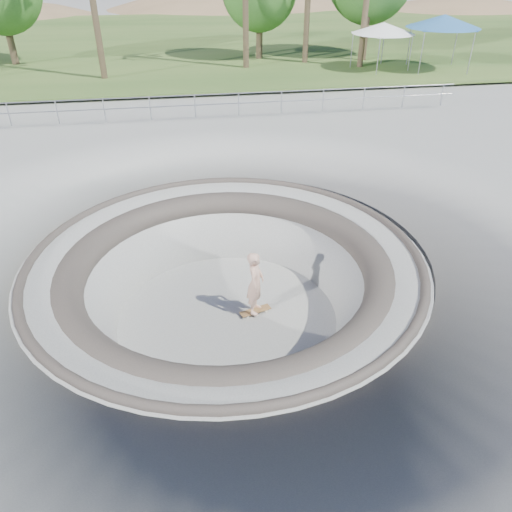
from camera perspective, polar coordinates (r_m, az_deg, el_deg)
name	(u,v)px	position (r m, az deg, el deg)	size (l,w,h in m)	color
ground	(225,258)	(12.93, -3.53, -0.21)	(180.00, 180.00, 0.00)	#A6A6A1
skate_bowl	(227,313)	(13.99, -3.29, -6.57)	(14.00, 14.00, 4.10)	#A6A6A1
grass_strip	(179,40)	(45.40, -8.79, 23.24)	(180.00, 36.00, 0.12)	#325020
distant_hills	(207,70)	(69.64, -5.67, 20.35)	(103.20, 45.00, 28.60)	brown
safety_railing	(195,106)	(23.74, -6.99, 16.67)	(25.00, 0.06, 1.03)	#999BA1
skateboard	(255,311)	(14.05, -0.06, -6.27)	(0.92, 0.50, 0.09)	brown
skater	(255,283)	(13.48, -0.06, -3.08)	(0.68, 0.45, 1.87)	tan
canopy_white	(384,28)	(33.83, 14.37, 23.90)	(5.01, 5.01, 2.68)	#999BA1
canopy_blue	(444,21)	(34.71, 20.68, 23.80)	(6.08, 6.08, 3.12)	#999BA1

